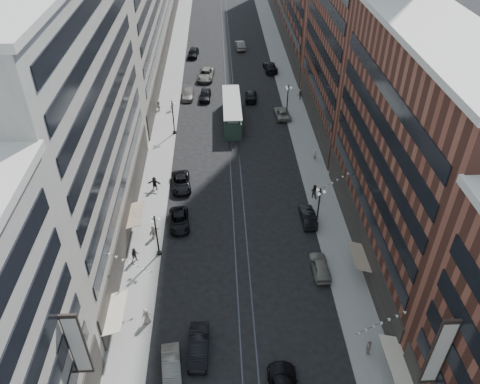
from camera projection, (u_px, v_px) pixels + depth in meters
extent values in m
plane|color=black|center=(232.00, 118.00, 78.21)|extent=(220.00, 220.00, 0.00)
cube|color=gray|center=(170.00, 93.00, 85.72)|extent=(4.00, 180.00, 0.15)
cube|color=gray|center=(289.00, 90.00, 86.57)|extent=(4.00, 180.00, 0.15)
cube|color=#2D2D33|center=(226.00, 92.00, 86.16)|extent=(0.12, 180.00, 0.02)
cube|color=#2D2D33|center=(234.00, 92.00, 86.21)|extent=(0.12, 180.00, 0.02)
cube|color=#A29D8F|center=(73.00, 124.00, 47.60)|extent=(8.00, 36.00, 28.00)
cube|color=brown|center=(413.00, 159.00, 46.12)|extent=(8.00, 30.00, 24.00)
cylinder|color=black|center=(159.00, 253.00, 52.15)|extent=(0.56, 0.56, 0.30)
cylinder|color=black|center=(157.00, 237.00, 50.68)|extent=(0.18, 0.18, 5.20)
sphere|color=black|center=(154.00, 217.00, 48.99)|extent=(0.24, 0.24, 0.24)
sphere|color=white|center=(159.00, 220.00, 49.25)|extent=(0.36, 0.36, 0.36)
sphere|color=white|center=(153.00, 217.00, 49.54)|extent=(0.36, 0.36, 0.36)
sphere|color=white|center=(152.00, 222.00, 48.91)|extent=(0.36, 0.36, 0.36)
cylinder|color=black|center=(175.00, 132.00, 73.69)|extent=(0.56, 0.56, 0.30)
cylinder|color=black|center=(173.00, 118.00, 72.22)|extent=(0.18, 0.18, 5.20)
sphere|color=black|center=(172.00, 102.00, 70.53)|extent=(0.24, 0.24, 0.24)
sphere|color=white|center=(175.00, 104.00, 70.79)|extent=(0.36, 0.36, 0.36)
sphere|color=white|center=(171.00, 103.00, 71.08)|extent=(0.36, 0.36, 0.36)
sphere|color=white|center=(170.00, 105.00, 70.45)|extent=(0.36, 0.36, 0.36)
cylinder|color=black|center=(316.00, 224.00, 56.05)|extent=(0.56, 0.56, 0.30)
cylinder|color=black|center=(318.00, 208.00, 54.58)|extent=(0.18, 0.18, 5.20)
sphere|color=black|center=(321.00, 189.00, 52.89)|extent=(0.24, 0.24, 0.24)
sphere|color=white|center=(324.00, 192.00, 53.15)|extent=(0.36, 0.36, 0.36)
sphere|color=white|center=(318.00, 190.00, 53.43)|extent=(0.36, 0.36, 0.36)
sphere|color=white|center=(319.00, 194.00, 52.81)|extent=(0.36, 0.36, 0.36)
cylinder|color=black|center=(286.00, 115.00, 78.39)|extent=(0.56, 0.56, 0.30)
cylinder|color=black|center=(287.00, 101.00, 76.91)|extent=(0.18, 0.18, 5.20)
sphere|color=black|center=(288.00, 86.00, 75.23)|extent=(0.24, 0.24, 0.24)
sphere|color=white|center=(291.00, 88.00, 75.49)|extent=(0.36, 0.36, 0.36)
sphere|color=white|center=(287.00, 87.00, 75.77)|extent=(0.36, 0.36, 0.36)
sphere|color=white|center=(287.00, 89.00, 75.15)|extent=(0.36, 0.36, 0.36)
cube|color=#273E30|center=(232.00, 114.00, 76.39)|extent=(2.64, 12.66, 2.74)
cube|color=gray|center=(232.00, 104.00, 75.37)|extent=(1.69, 11.61, 0.63)
cube|color=gray|center=(232.00, 102.00, 75.12)|extent=(2.85, 12.88, 0.16)
cylinder|color=black|center=(233.00, 134.00, 73.20)|extent=(2.43, 0.74, 0.74)
cylinder|color=black|center=(231.00, 106.00, 80.78)|extent=(2.43, 0.74, 0.74)
imported|color=slate|center=(171.00, 367.00, 40.35)|extent=(2.11, 4.71, 1.50)
imported|color=black|center=(179.00, 220.00, 56.00)|extent=(2.72, 5.16, 1.38)
imported|color=gray|center=(320.00, 266.00, 49.85)|extent=(1.87, 4.54, 1.54)
imported|color=black|center=(199.00, 346.00, 41.91)|extent=(1.87, 5.05, 1.65)
imported|color=gray|center=(146.00, 316.00, 44.31)|extent=(0.99, 0.72, 1.81)
imported|color=black|center=(135.00, 255.00, 50.85)|extent=(0.99, 0.76, 1.80)
imported|color=#A99D8C|center=(369.00, 347.00, 41.61)|extent=(0.78, 1.13, 1.76)
imported|color=black|center=(181.00, 183.00, 62.13)|extent=(2.96, 5.49, 1.47)
imported|color=slate|center=(188.00, 94.00, 83.87)|extent=(2.17, 5.03, 1.44)
imported|color=black|center=(193.00, 52.00, 99.87)|extent=(2.56, 5.27, 1.73)
imported|color=black|center=(308.00, 216.00, 56.51)|extent=(1.70, 4.59, 1.50)
imported|color=gray|center=(282.00, 113.00, 78.03)|extent=(2.70, 5.22, 1.41)
imported|color=black|center=(270.00, 67.00, 93.61)|extent=(2.84, 6.01, 1.69)
imported|color=black|center=(205.00, 95.00, 83.37)|extent=(2.26, 4.92, 1.63)
imported|color=slate|center=(240.00, 45.00, 103.51)|extent=(2.31, 5.43, 1.74)
imported|color=black|center=(154.00, 183.00, 61.38)|extent=(1.82, 0.77, 1.90)
imported|color=#A39A87|center=(172.00, 105.00, 79.62)|extent=(1.12, 0.67, 1.78)
imported|color=black|center=(314.00, 191.00, 59.99)|extent=(1.06, 0.92, 1.91)
imported|color=#BDAF9C|center=(315.00, 155.00, 67.12)|extent=(0.71, 0.70, 1.64)
imported|color=black|center=(300.00, 95.00, 82.91)|extent=(1.15, 0.82, 1.64)
imported|color=#626257|center=(206.00, 74.00, 90.48)|extent=(3.55, 6.57, 1.75)
imported|color=black|center=(251.00, 96.00, 83.29)|extent=(2.40, 5.16, 1.46)
imported|color=gray|center=(159.00, 106.00, 79.50)|extent=(0.51, 1.60, 1.71)
imported|color=#B3A594|center=(154.00, 232.00, 53.97)|extent=(1.28, 1.47, 1.64)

